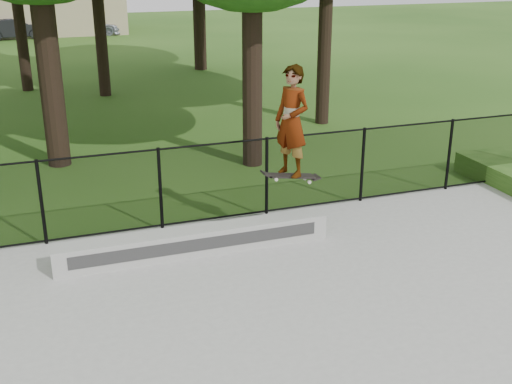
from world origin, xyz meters
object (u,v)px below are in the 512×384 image
grind_ledge (195,241)px  car_b (13,29)px  car_c (88,25)px  skater_airborne (292,123)px

grind_ledge → car_b: bearing=95.2°
grind_ledge → car_c: (1.43, 31.18, 0.31)m
skater_airborne → car_c: bearing=90.4°
grind_ledge → skater_airborne: 2.49m
grind_ledge → car_b: 30.67m
car_c → skater_airborne: (0.24, -31.18, 1.54)m
grind_ledge → car_b: size_ratio=1.42×
grind_ledge → skater_airborne: bearing=-0.1°
grind_ledge → skater_airborne: skater_airborne is taller
car_b → skater_airborne: 30.91m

